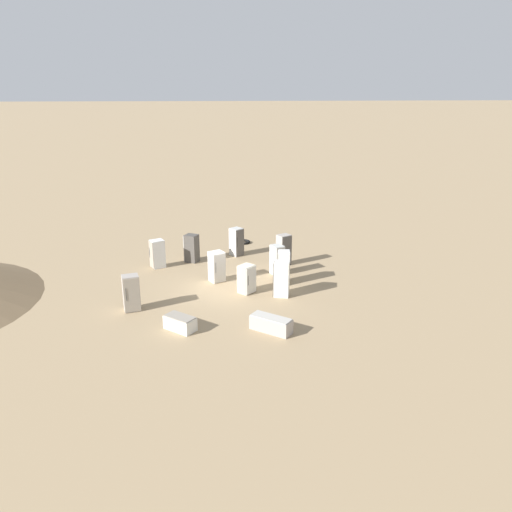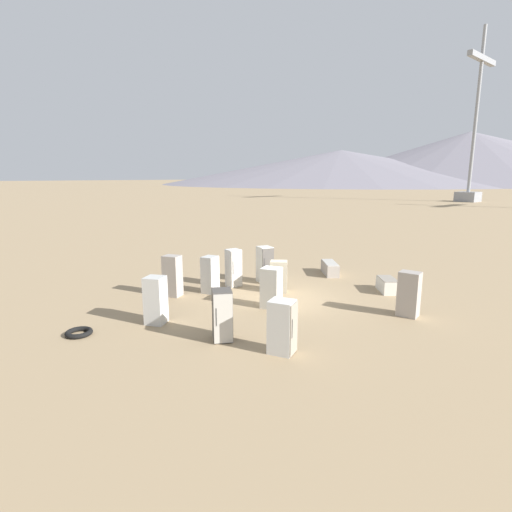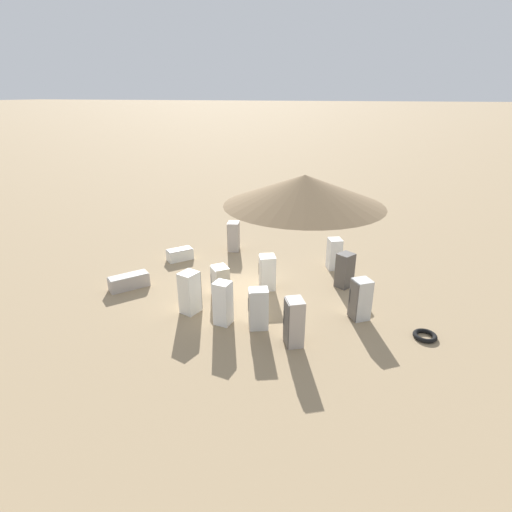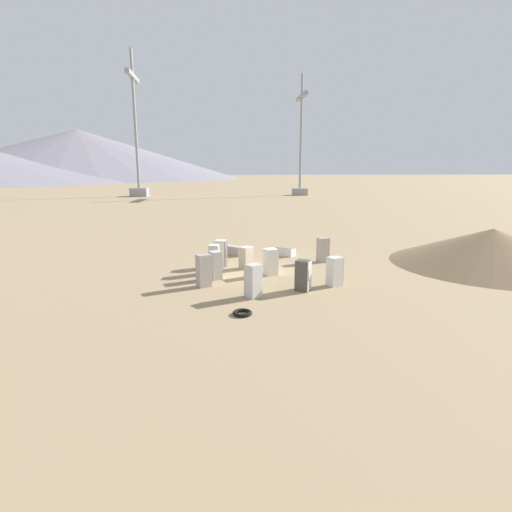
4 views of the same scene
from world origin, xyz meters
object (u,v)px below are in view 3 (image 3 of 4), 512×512
Objects in this scene: discarded_fridge_1 at (258,309)px; discarded_fridge_3 at (294,322)px; discarded_fridge_10 at (220,282)px; discarded_fridge_9 at (360,299)px; scrap_tire at (425,336)px; discarded_fridge_2 at (267,272)px; discarded_fridge_11 at (180,254)px; discarded_fridge_6 at (334,254)px; discarded_fridge_4 at (129,282)px; discarded_fridge_5 at (345,270)px; discarded_fridge_0 at (223,303)px; discarded_fridge_7 at (190,292)px; discarded_fridge_8 at (234,236)px.

discarded_fridge_3 is at bearing -135.30° from discarded_fridge_1.
discarded_fridge_10 is (2.46, -2.04, -0.12)m from discarded_fridge_1.
scrap_tire is (-2.56, 0.72, -0.80)m from discarded_fridge_9.
discarded_fridge_2 is 1.12× the size of discarded_fridge_11.
discarded_fridge_6 is 8.57m from discarded_fridge_11.
discarded_fridge_5 is (-9.89, -3.32, 0.52)m from discarded_fridge_4.
discarded_fridge_4 is 3.99m from discarded_fridge_11.
discarded_fridge_6 is at bearing 70.10° from discarded_fridge_4.
discarded_fridge_4 is at bearing -173.98° from discarded_fridge_6.
discarded_fridge_10 is (5.35, 2.77, -0.11)m from discarded_fridge_5.
discarded_fridge_2 is at bearing -127.41° from discarded_fridge_5.
discarded_fridge_3 is 1.26× the size of discarded_fridge_10.
discarded_fridge_9 is at bearing 29.01° from discarded_fridge_0.
discarded_fridge_9 is at bearing -68.07° from discarded_fridge_3.
discarded_fridge_4 is 1.00× the size of discarded_fridge_7.
discarded_fridge_7 reaches higher than discarded_fridge_4.
discarded_fridge_10 is 0.98× the size of discarded_fridge_11.
discarded_fridge_7 reaches higher than discarded_fridge_10.
discarded_fridge_4 is at bearing 82.83° from discarded_fridge_2.
discarded_fridge_7 reaches higher than scrap_tire.
discarded_fridge_8 is at bearing -171.45° from discarded_fridge_5.
discarded_fridge_7 is (1.69, -0.43, -0.00)m from discarded_fridge_0.
discarded_fridge_0 is 1.10× the size of discarded_fridge_2.
discarded_fridge_7 is 6.02m from discarded_fridge_11.
discarded_fridge_4 reaches higher than discarded_fridge_11.
discarded_fridge_3 is at bearing -71.67° from discarded_fridge_5.
discarded_fridge_6 is 1.11× the size of discarded_fridge_11.
discarded_fridge_7 is at bearing 5.40° from scrap_tire.
discarded_fridge_2 is at bearing -153.55° from discarded_fridge_6.
discarded_fridge_1 reaches higher than discarded_fridge_6.
discarded_fridge_3 reaches higher than discarded_fridge_2.
discarded_fridge_9 is 1.19× the size of discarded_fridge_10.
discarded_fridge_5 is 1.15× the size of discarded_fridge_10.
discarded_fridge_0 is 1.00× the size of discarded_fridge_7.
discarded_fridge_1 is at bearing -165.17° from discarded_fridge_8.
discarded_fridge_8 reaches higher than discarded_fridge_11.
discarded_fridge_10 is 8.88m from scrap_tire.
discarded_fridge_1 is 1.00× the size of discarded_fridge_5.
discarded_fridge_0 reaches higher than scrap_tire.
discarded_fridge_11 is at bearing 139.02° from discarded_fridge_0.
discarded_fridge_0 is at bearing 142.42° from discarded_fridge_2.
discarded_fridge_2 is 6.69m from discarded_fridge_4.
discarded_fridge_7 reaches higher than discarded_fridge_1.
discarded_fridge_2 is 2.33m from discarded_fridge_10.
discarded_fridge_9 is (-3.80, -1.96, 0.03)m from discarded_fridge_1.
discarded_fridge_7 is at bearing -153.39° from discarded_fridge_6.
discarded_fridge_4 is 1.25× the size of discarded_fridge_10.
discarded_fridge_7 is 1.05× the size of discarded_fridge_8.
discarded_fridge_4 is at bearing 57.25° from discarded_fridge_9.
discarded_fridge_0 is 1.05× the size of discarded_fridge_8.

